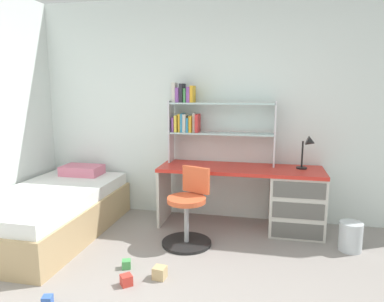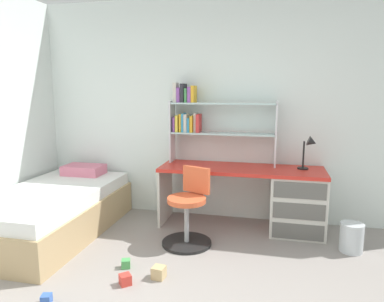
{
  "view_description": "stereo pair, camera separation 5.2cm",
  "coord_description": "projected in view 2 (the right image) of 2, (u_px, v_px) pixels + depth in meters",
  "views": [
    {
      "loc": [
        0.54,
        -1.89,
        1.6
      ],
      "look_at": [
        -0.18,
        1.41,
        1.01
      ],
      "focal_mm": 33.02,
      "sensor_mm": 36.0,
      "label": 1
    },
    {
      "loc": [
        0.59,
        -1.88,
        1.6
      ],
      "look_at": [
        -0.18,
        1.41,
        1.01
      ],
      "focal_mm": 33.02,
      "sensor_mm": 36.0,
      "label": 2
    }
  ],
  "objects": [
    {
      "name": "toy_block_blue_0",
      "position": [
        46.0,
        299.0,
        2.67
      ],
      "size": [
        0.09,
        0.09,
        0.07
      ],
      "primitive_type": "cube",
      "rotation": [
        0.0,
        0.0,
        0.27
      ],
      "color": "#3860B7",
      "rests_on": "ground_plane"
    },
    {
      "name": "toy_block_natural_2",
      "position": [
        159.0,
        272.0,
        3.03
      ],
      "size": [
        0.12,
        0.12,
        0.1
      ],
      "primitive_type": "cube",
      "rotation": [
        0.0,
        0.0,
        3.03
      ],
      "color": "tan",
      "rests_on": "ground_plane"
    },
    {
      "name": "waste_bin",
      "position": [
        352.0,
        237.0,
        3.51
      ],
      "size": [
        0.23,
        0.23,
        0.29
      ],
      "primitive_type": "cylinder",
      "color": "silver",
      "rests_on": "ground_plane"
    },
    {
      "name": "bed_platform",
      "position": [
        52.0,
        211.0,
        3.94
      ],
      "size": [
        1.08,
        1.94,
        0.63
      ],
      "color": "tan",
      "rests_on": "ground_plane"
    },
    {
      "name": "swivel_chair",
      "position": [
        188.0,
        214.0,
        3.67
      ],
      "size": [
        0.52,
        0.52,
        0.8
      ],
      "color": "black",
      "rests_on": "ground_plane"
    },
    {
      "name": "desk_lamp",
      "position": [
        310.0,
        147.0,
        3.88
      ],
      "size": [
        0.2,
        0.17,
        0.38
      ],
      "color": "black",
      "rests_on": "desk"
    },
    {
      "name": "room_shell",
      "position": [
        84.0,
        116.0,
        3.41
      ],
      "size": [
        5.69,
        5.82,
        2.69
      ],
      "color": "silver",
      "rests_on": "ground_plane"
    },
    {
      "name": "toy_block_red_3",
      "position": [
        125.0,
        280.0,
        2.93
      ],
      "size": [
        0.13,
        0.13,
        0.09
      ],
      "primitive_type": "cube",
      "rotation": [
        0.0,
        0.0,
        2.29
      ],
      "color": "red",
      "rests_on": "ground_plane"
    },
    {
      "name": "desk",
      "position": [
        283.0,
        197.0,
        3.99
      ],
      "size": [
        1.86,
        0.58,
        0.72
      ],
      "color": "red",
      "rests_on": "ground_plane"
    },
    {
      "name": "toy_block_green_1",
      "position": [
        126.0,
        264.0,
        3.21
      ],
      "size": [
        0.1,
        0.1,
        0.08
      ],
      "primitive_type": "cube",
      "rotation": [
        0.0,
        0.0,
        0.36
      ],
      "color": "#479E51",
      "rests_on": "ground_plane"
    },
    {
      "name": "bookshelf_hutch",
      "position": [
        205.0,
        117.0,
        4.22
      ],
      "size": [
        1.27,
        0.22,
        0.97
      ],
      "color": "silver",
      "rests_on": "desk"
    }
  ]
}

